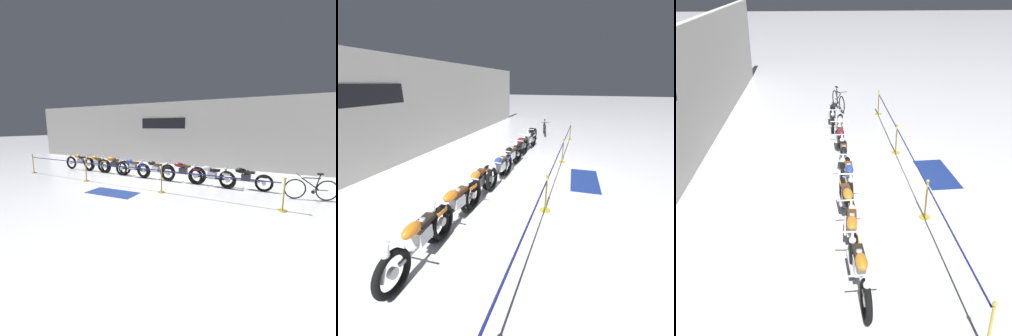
% 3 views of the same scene
% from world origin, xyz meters
% --- Properties ---
extents(ground_plane, '(120.00, 120.00, 0.00)m').
position_xyz_m(ground_plane, '(0.00, 0.00, 0.00)').
color(ground_plane, silver).
extents(back_wall, '(28.00, 0.29, 4.20)m').
position_xyz_m(back_wall, '(-0.00, 5.12, 2.10)').
color(back_wall, silver).
rests_on(back_wall, ground).
extents(motorcycle_orange_0, '(2.23, 0.62, 0.97)m').
position_xyz_m(motorcycle_orange_0, '(-4.66, 0.54, 0.48)').
color(motorcycle_orange_0, black).
rests_on(motorcycle_orange_0, ground).
extents(motorcycle_orange_1, '(2.22, 0.62, 0.96)m').
position_xyz_m(motorcycle_orange_1, '(-3.34, 0.58, 0.48)').
color(motorcycle_orange_1, black).
rests_on(motorcycle_orange_1, ground).
extents(motorcycle_orange_2, '(2.21, 0.62, 0.97)m').
position_xyz_m(motorcycle_orange_2, '(-2.11, 0.60, 0.48)').
color(motorcycle_orange_2, black).
rests_on(motorcycle_orange_2, ground).
extents(motorcycle_blue_3, '(2.19, 0.62, 0.95)m').
position_xyz_m(motorcycle_blue_3, '(-0.74, 0.45, 0.47)').
color(motorcycle_blue_3, black).
rests_on(motorcycle_blue_3, ground).
extents(motorcycle_black_4, '(2.27, 0.62, 0.94)m').
position_xyz_m(motorcycle_black_4, '(0.58, 0.52, 0.47)').
color(motorcycle_black_4, black).
rests_on(motorcycle_black_4, ground).
extents(motorcycle_maroon_5, '(2.32, 0.62, 0.98)m').
position_xyz_m(motorcycle_maroon_5, '(2.05, 0.52, 0.48)').
color(motorcycle_maroon_5, black).
rests_on(motorcycle_maroon_5, ground).
extents(motorcycle_silver_6, '(2.19, 0.62, 0.93)m').
position_xyz_m(motorcycle_silver_6, '(3.43, 0.47, 0.46)').
color(motorcycle_silver_6, black).
rests_on(motorcycle_silver_6, ground).
extents(motorcycle_black_7, '(2.19, 0.62, 0.93)m').
position_xyz_m(motorcycle_black_7, '(4.80, 0.67, 0.47)').
color(motorcycle_black_7, black).
rests_on(motorcycle_black_7, ground).
extents(bicycle, '(1.70, 0.59, 0.97)m').
position_xyz_m(bicycle, '(7.12, 0.34, 0.39)').
color(bicycle, black).
rests_on(bicycle, ground).
extents(stanchion_far_left, '(12.55, 0.28, 1.05)m').
position_xyz_m(stanchion_far_left, '(-1.46, -1.33, 0.76)').
color(stanchion_far_left, gold).
rests_on(stanchion_far_left, ground).
extents(stanchion_mid_left, '(0.28, 0.28, 1.05)m').
position_xyz_m(stanchion_mid_left, '(-2.12, -1.33, 0.36)').
color(stanchion_mid_left, gold).
rests_on(stanchion_mid_left, ground).
extents(stanchion_mid_right, '(0.28, 0.28, 1.05)m').
position_xyz_m(stanchion_mid_right, '(1.99, -1.33, 0.36)').
color(stanchion_mid_right, gold).
rests_on(stanchion_mid_right, ground).
extents(stanchion_far_right, '(0.28, 0.28, 1.05)m').
position_xyz_m(stanchion_far_right, '(6.27, -1.33, 0.36)').
color(stanchion_far_right, gold).
rests_on(stanchion_far_right, ground).
extents(floor_banner, '(2.09, 1.04, 0.01)m').
position_xyz_m(floor_banner, '(0.32, -2.28, 0.00)').
color(floor_banner, navy).
rests_on(floor_banner, ground).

